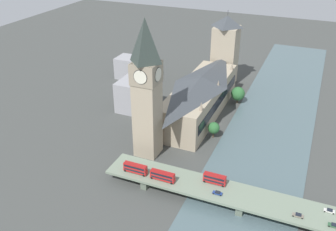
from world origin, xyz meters
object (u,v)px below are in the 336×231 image
double_decker_bus_lead (135,168)px  parliament_hall (200,96)px  car_northbound_tail (298,215)px  car_southbound_lead (218,193)px  car_northbound_mid (334,225)px  clock_tower (147,88)px  road_bridge (243,198)px  victoria_tower (225,51)px  car_southbound_tail (329,211)px  double_decker_bus_mid (215,179)px  double_decker_bus_rear (163,176)px

double_decker_bus_lead → parliament_hall: bearing=-93.9°
car_northbound_tail → car_southbound_lead: size_ratio=1.05×
car_northbound_mid → car_northbound_tail: bearing=-1.3°
clock_tower → car_northbound_tail: 90.41m
parliament_hall → road_bridge: 88.97m
clock_tower → car_northbound_mid: (-94.04, 26.65, -31.99)m
car_northbound_mid → car_northbound_tail: car_northbound_tail is taller
victoria_tower → car_northbound_tail: size_ratio=12.42×
victoria_tower → car_northbound_mid: 160.65m
car_southbound_tail → car_southbound_lead: bearing=9.0°
victoria_tower → car_northbound_tail: (-69.24, 135.95, -19.13)m
car_northbound_mid → victoria_tower: bearing=-58.7°
double_decker_bus_mid → car_southbound_lead: size_ratio=2.49×
double_decker_bus_mid → car_northbound_tail: (-37.60, 7.34, -1.98)m
car_southbound_tail → clock_tower: bearing=-11.4°
car_southbound_lead → car_northbound_tail: bearing=179.0°
double_decker_bus_rear → car_northbound_mid: bearing=179.7°
double_decker_bus_lead → car_northbound_mid: 88.26m
double_decker_bus_lead → car_northbound_tail: size_ratio=2.65×
clock_tower → road_bridge: 69.92m
clock_tower → car_northbound_tail: bearing=161.9°
parliament_hall → car_northbound_tail: size_ratio=19.41×
double_decker_bus_rear → road_bridge: bearing=-174.1°
clock_tower → double_decker_bus_mid: (-42.76, 19.00, -29.98)m
double_decker_bus_rear → car_southbound_lead: bearing=-179.0°
clock_tower → road_bridge: size_ratio=0.57×
double_decker_bus_mid → car_northbound_mid: double_decker_bus_mid is taller
parliament_hall → double_decker_bus_rear: (-8.81, 79.67, -4.49)m
double_decker_bus_lead → double_decker_bus_mid: size_ratio=1.12×
double_decker_bus_rear → car_northbound_mid: 74.08m
double_decker_bus_rear → clock_tower: bearing=-52.7°
road_bridge → car_southbound_tail: 35.29m
parliament_hall → double_decker_bus_lead: (5.38, 79.43, -4.42)m
car_northbound_mid → road_bridge: bearing=-6.5°
road_bridge → double_decker_bus_lead: size_ratio=10.97×
victoria_tower → double_decker_bus_mid: victoria_tower is taller
victoria_tower → double_decker_bus_lead: (5.32, 135.60, -17.12)m
clock_tower → double_decker_bus_rear: (-19.99, 26.22, -30.02)m
clock_tower → double_decker_bus_mid: bearing=156.0°
parliament_hall → road_bridge: (-45.77, 75.85, -8.28)m
victoria_tower → double_decker_bus_lead: victoria_tower is taller
parliament_hall → victoria_tower: 57.58m
double_decker_bus_rear → car_northbound_mid: (-74.05, 0.44, -1.96)m
clock_tower → car_southbound_lead: (-46.22, 25.75, -31.96)m
victoria_tower → car_southbound_lead: bearing=104.5°
clock_tower → car_southbound_tail: 99.13m
car_southbound_tail → car_northbound_tail: bearing=33.9°
car_southbound_lead → double_decker_bus_lead: bearing=0.3°
victoria_tower → double_decker_bus_rear: size_ratio=4.66×
clock_tower → victoria_tower: clock_tower is taller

